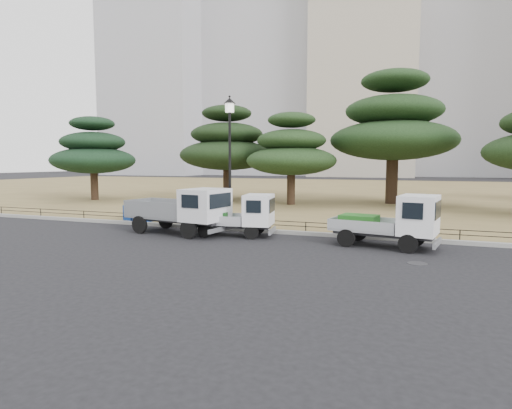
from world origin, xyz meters
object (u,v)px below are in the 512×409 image
at_px(street_lamp, 230,140).
at_px(truck_large, 182,209).
at_px(tarp_pile, 144,211).
at_px(truck_kei_rear, 392,221).
at_px(truck_kei_front, 240,215).

bearing_deg(street_lamp, truck_large, -127.44).
height_order(street_lamp, tarp_pile, street_lamp).
bearing_deg(street_lamp, truck_kei_rear, -13.77).
distance_m(truck_kei_front, street_lamp, 3.70).
relative_size(truck_kei_front, tarp_pile, 2.04).
xyz_separation_m(truck_kei_front, truck_kei_rear, (6.11, -0.29, 0.09)).
bearing_deg(truck_kei_front, street_lamp, 117.92).
xyz_separation_m(truck_large, street_lamp, (1.43, 1.86, 2.99)).
relative_size(truck_kei_rear, street_lamp, 0.67).
bearing_deg(tarp_pile, truck_kei_rear, -10.36).
distance_m(street_lamp, tarp_pile, 6.19).
distance_m(truck_large, truck_kei_front, 2.56).
distance_m(truck_large, street_lamp, 3.80).
bearing_deg(street_lamp, tarp_pile, 174.61).
relative_size(truck_large, street_lamp, 0.82).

